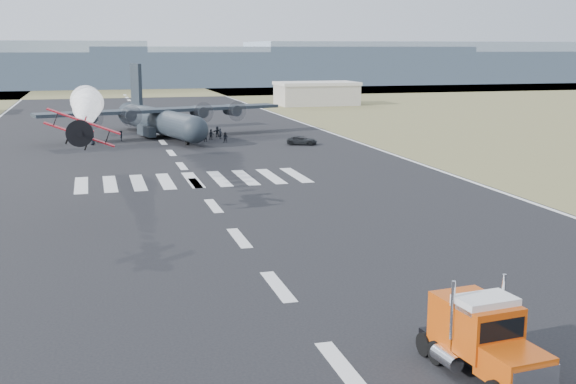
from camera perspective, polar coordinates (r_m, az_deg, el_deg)
name	(u,v)px	position (r m, az deg, el deg)	size (l,w,h in m)	color
ground	(343,368)	(34.25, 4.39, -13.70)	(500.00, 500.00, 0.00)	black
scrub_far	(121,90)	(259.79, -13.05, 7.83)	(500.00, 80.00, 0.00)	olive
runway_markings	(182,166)	(90.96, -8.40, 2.04)	(60.00, 260.00, 0.01)	silver
ridge_seg_d	(117,69)	(289.48, -13.36, 9.43)	(150.00, 50.00, 13.00)	gray
ridge_seg_e	(280,65)	(298.98, -0.64, 9.97)	(150.00, 50.00, 15.00)	gray
ridge_seg_f	(425,62)	(321.60, 10.81, 10.05)	(150.00, 50.00, 17.00)	gray
ridge_seg_g	(556,66)	(354.91, 20.40, 9.33)	(150.00, 50.00, 13.00)	gray
hangar_right	(316,93)	(188.25, 2.26, 7.81)	(20.50, 12.50, 5.90)	#A29D90
semi_truck	(483,337)	(33.89, 15.12, -10.98)	(3.46, 8.43, 3.73)	black
aerobatic_biplane	(81,130)	(63.16, -16.03, 4.75)	(5.85, 5.54, 3.48)	red
smoke_trail	(88,104)	(88.57, -15.56, 6.68)	(3.90, 31.13, 3.90)	white
transport_aircraft	(159,118)	(121.62, -10.15, 5.74)	(40.38, 33.01, 11.78)	#1D252B
support_vehicle	(302,141)	(110.00, 1.11, 4.09)	(2.13, 4.63, 1.29)	black
crew_a	(205,136)	(114.23, -6.56, 4.43)	(0.67, 0.55, 1.83)	black
crew_b	(211,134)	(116.66, -6.08, 4.54)	(0.82, 0.50, 1.68)	black
crew_c	(121,136)	(117.32, -13.06, 4.34)	(1.06, 0.49, 1.64)	black
crew_d	(205,133)	(119.03, -6.61, 4.65)	(0.94, 0.48, 1.61)	black
crew_e	(92,139)	(113.61, -15.20, 4.07)	(0.90, 0.55, 1.84)	black
crew_f	(217,132)	(120.11, -5.62, 4.77)	(1.66, 0.54, 1.79)	black
crew_g	(220,134)	(117.68, -5.36, 4.62)	(0.63, 0.52, 1.73)	black
crew_h	(225,137)	(112.99, -4.96, 4.32)	(0.78, 0.48, 1.61)	black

